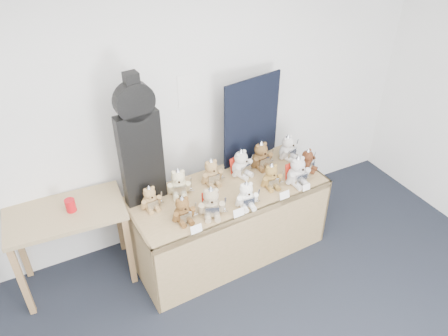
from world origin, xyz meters
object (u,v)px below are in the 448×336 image
display_table (232,208)px  teddy_back_left (179,183)px  teddy_front_end (308,161)px  teddy_back_end (288,148)px  red_cup (70,205)px  teddy_front_left (211,203)px  guitar_case (139,143)px  teddy_front_centre (246,196)px  teddy_front_right (271,177)px  teddy_back_centre_left (211,173)px  teddy_front_far_left (183,210)px  teddy_front_far_right (297,172)px  teddy_back_right (261,156)px  side_table (68,223)px  teddy_back_far_left (150,199)px  teddy_back_centre_right (241,164)px

display_table → teddy_back_left: (-0.41, 0.22, 0.27)m
teddy_front_end → teddy_back_end: (-0.05, 0.25, 0.01)m
red_cup → teddy_front_left: size_ratio=0.37×
display_table → guitar_case: size_ratio=1.56×
guitar_case → teddy_front_left: 0.75m
teddy_front_left → teddy_front_centre: bearing=12.7°
teddy_front_centre → teddy_front_right: (0.33, 0.13, -0.00)m
teddy_front_left → teddy_back_centre_left: bearing=82.3°
teddy_front_centre → teddy_front_end: (0.78, 0.20, -0.01)m
guitar_case → teddy_front_far_left: (0.18, -0.41, -0.46)m
teddy_front_far_right → teddy_back_right: bearing=110.1°
teddy_front_far_right → teddy_back_right: (-0.15, 0.37, -0.01)m
teddy_front_left → teddy_front_end: (1.09, 0.17, -0.02)m
display_table → teddy_back_end: size_ratio=6.52×
side_table → teddy_front_right: bearing=-9.6°
teddy_back_right → teddy_back_far_left: teddy_back_right is taller
side_table → teddy_front_end: bearing=-5.2°
teddy_front_far_right → teddy_back_centre_left: (-0.68, 0.36, -0.01)m
teddy_front_left → teddy_front_far_right: teddy_front_far_right is taller
red_cup → teddy_back_right: (1.75, -0.10, 0.01)m
side_table → teddy_back_end: 2.13m
teddy_front_far_left → teddy_front_end: size_ratio=1.07×
teddy_front_right → side_table: bearing=172.9°
teddy_back_far_left → teddy_back_end: bearing=1.6°
teddy_back_left → teddy_back_centre_right: size_ratio=0.97×
side_table → teddy_front_far_left: 0.99m
teddy_back_centre_right → teddy_front_far_left: bearing=-173.2°
teddy_back_centre_left → teddy_back_far_left: (-0.61, -0.09, -0.01)m
teddy_back_centre_left → teddy_front_centre: bearing=-72.3°
teddy_front_right → teddy_front_end: bearing=15.0°
teddy_front_right → red_cup: bearing=172.9°
teddy_back_centre_right → teddy_back_centre_left: bearing=159.0°
teddy_front_far_right → teddy_front_left: bearing=-179.6°
teddy_front_left → teddy_front_end: teddy_front_left is taller
teddy_front_far_left → teddy_back_end: (1.27, 0.39, 0.01)m
teddy_front_far_right → teddy_back_far_left: bearing=166.1°
teddy_back_centre_right → teddy_front_far_right: bearing=-60.5°
teddy_front_right → teddy_front_far_right: teddy_front_far_right is taller
teddy_front_centre → red_cup: bearing=165.6°
teddy_front_far_left → teddy_back_centre_left: size_ratio=0.96×
teddy_front_right → teddy_back_end: teddy_back_end is taller
teddy_back_centre_left → teddy_back_centre_right: bearing=0.0°
teddy_back_left → teddy_front_right: bearing=-3.2°
teddy_front_centre → teddy_front_right: 0.36m
teddy_back_centre_left → guitar_case: bearing=177.5°
teddy_front_right → teddy_back_far_left: (-1.06, 0.20, -0.01)m
teddy_front_far_left → teddy_front_right: size_ratio=1.01×
side_table → teddy_back_centre_left: bearing=-1.7°
red_cup → teddy_back_far_left: size_ratio=0.45×
display_table → teddy_front_right: bearing=-11.7°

